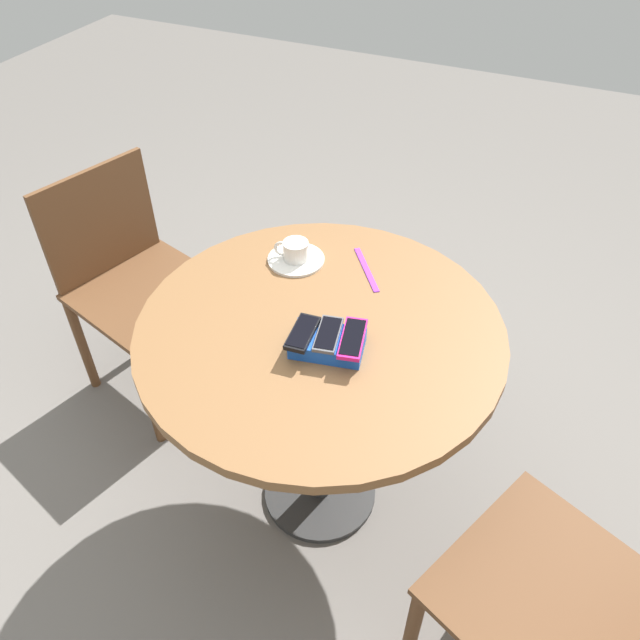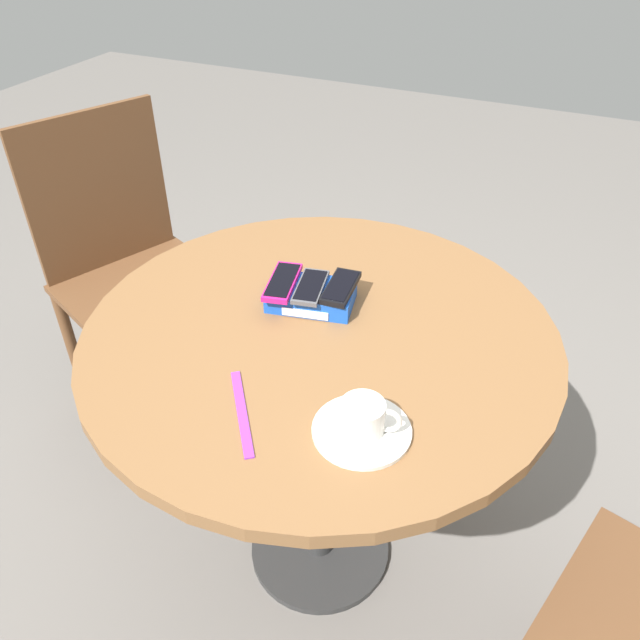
{
  "view_description": "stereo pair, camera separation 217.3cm",
  "coord_description": "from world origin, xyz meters",
  "px_view_note": "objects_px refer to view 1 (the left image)",
  "views": [
    {
      "loc": [
        -0.48,
        1.07,
        1.84
      ],
      "look_at": [
        0.0,
        0.0,
        0.78
      ],
      "focal_mm": 35.0,
      "sensor_mm": 36.0,
      "label": 1
    },
    {
      "loc": [
        0.4,
        -0.89,
        1.52
      ],
      "look_at": [
        0.0,
        0.0,
        0.78
      ],
      "focal_mm": 35.0,
      "sensor_mm": 36.0,
      "label": 2
    }
  ],
  "objects_px": {
    "phone_box": "(328,343)",
    "lanyard_strap": "(366,269)",
    "coffee_cup": "(295,250)",
    "phone_gray": "(328,334)",
    "phone_magenta": "(353,338)",
    "saucer": "(296,259)",
    "chair_near_window": "(136,283)",
    "round_table": "(320,358)",
    "phone_black": "(303,333)",
    "chair_far_side": "(591,618)"
  },
  "relations": [
    {
      "from": "phone_box",
      "to": "lanyard_strap",
      "type": "relative_size",
      "value": 0.94
    },
    {
      "from": "phone_box",
      "to": "coffee_cup",
      "type": "bearing_deg",
      "value": -51.93
    },
    {
      "from": "phone_gray",
      "to": "coffee_cup",
      "type": "bearing_deg",
      "value": -51.59
    },
    {
      "from": "phone_magenta",
      "to": "coffee_cup",
      "type": "relative_size",
      "value": 1.49
    },
    {
      "from": "saucer",
      "to": "chair_near_window",
      "type": "xyz_separation_m",
      "value": [
        0.65,
        -0.02,
        -0.31
      ]
    },
    {
      "from": "phone_box",
      "to": "phone_magenta",
      "type": "distance_m",
      "value": 0.07
    },
    {
      "from": "lanyard_strap",
      "to": "saucer",
      "type": "bearing_deg",
      "value": 11.9
    },
    {
      "from": "round_table",
      "to": "coffee_cup",
      "type": "distance_m",
      "value": 0.33
    },
    {
      "from": "round_table",
      "to": "coffee_cup",
      "type": "height_order",
      "value": "coffee_cup"
    },
    {
      "from": "phone_black",
      "to": "chair_near_window",
      "type": "relative_size",
      "value": 0.16
    },
    {
      "from": "saucer",
      "to": "round_table",
      "type": "bearing_deg",
      "value": 128.04
    },
    {
      "from": "phone_magenta",
      "to": "chair_near_window",
      "type": "bearing_deg",
      "value": -17.75
    },
    {
      "from": "coffee_cup",
      "to": "chair_near_window",
      "type": "height_order",
      "value": "chair_near_window"
    },
    {
      "from": "phone_gray",
      "to": "phone_black",
      "type": "relative_size",
      "value": 1.02
    },
    {
      "from": "phone_box",
      "to": "chair_near_window",
      "type": "bearing_deg",
      "value": -19.65
    },
    {
      "from": "phone_gray",
      "to": "saucer",
      "type": "distance_m",
      "value": 0.37
    },
    {
      "from": "phone_magenta",
      "to": "phone_gray",
      "type": "bearing_deg",
      "value": 8.72
    },
    {
      "from": "phone_gray",
      "to": "phone_black",
      "type": "height_order",
      "value": "phone_black"
    },
    {
      "from": "saucer",
      "to": "lanyard_strap",
      "type": "height_order",
      "value": "saucer"
    },
    {
      "from": "phone_gray",
      "to": "saucer",
      "type": "xyz_separation_m",
      "value": [
        0.23,
        -0.29,
        -0.04
      ]
    },
    {
      "from": "phone_magenta",
      "to": "coffee_cup",
      "type": "distance_m",
      "value": 0.4
    },
    {
      "from": "coffee_cup",
      "to": "lanyard_strap",
      "type": "bearing_deg",
      "value": -168.09
    },
    {
      "from": "phone_black",
      "to": "chair_far_side",
      "type": "relative_size",
      "value": 0.14
    },
    {
      "from": "round_table",
      "to": "chair_near_window",
      "type": "relative_size",
      "value": 1.12
    },
    {
      "from": "chair_near_window",
      "to": "chair_far_side",
      "type": "distance_m",
      "value": 1.7
    },
    {
      "from": "phone_box",
      "to": "phone_black",
      "type": "relative_size",
      "value": 1.47
    },
    {
      "from": "phone_box",
      "to": "chair_near_window",
      "type": "distance_m",
      "value": 0.98
    },
    {
      "from": "chair_near_window",
      "to": "chair_far_side",
      "type": "relative_size",
      "value": 0.89
    },
    {
      "from": "coffee_cup",
      "to": "chair_near_window",
      "type": "relative_size",
      "value": 0.12
    },
    {
      "from": "saucer",
      "to": "coffee_cup",
      "type": "distance_m",
      "value": 0.03
    },
    {
      "from": "saucer",
      "to": "coffee_cup",
      "type": "xyz_separation_m",
      "value": [
        0.0,
        0.0,
        0.03
      ]
    },
    {
      "from": "phone_box",
      "to": "lanyard_strap",
      "type": "height_order",
      "value": "phone_box"
    },
    {
      "from": "phone_magenta",
      "to": "coffee_cup",
      "type": "height_order",
      "value": "coffee_cup"
    },
    {
      "from": "round_table",
      "to": "phone_black",
      "type": "distance_m",
      "value": 0.18
    },
    {
      "from": "phone_gray",
      "to": "phone_black",
      "type": "distance_m",
      "value": 0.06
    },
    {
      "from": "lanyard_strap",
      "to": "chair_near_window",
      "type": "relative_size",
      "value": 0.24
    },
    {
      "from": "phone_black",
      "to": "lanyard_strap",
      "type": "relative_size",
      "value": 0.64
    },
    {
      "from": "coffee_cup",
      "to": "lanyard_strap",
      "type": "xyz_separation_m",
      "value": [
        -0.2,
        -0.04,
        -0.04
      ]
    },
    {
      "from": "phone_magenta",
      "to": "chair_far_side",
      "type": "height_order",
      "value": "chair_far_side"
    },
    {
      "from": "coffee_cup",
      "to": "lanyard_strap",
      "type": "height_order",
      "value": "coffee_cup"
    },
    {
      "from": "phone_black",
      "to": "chair_far_side",
      "type": "xyz_separation_m",
      "value": [
        -0.78,
        0.25,
        -0.31
      ]
    },
    {
      "from": "round_table",
      "to": "chair_far_side",
      "type": "height_order",
      "value": "chair_far_side"
    },
    {
      "from": "round_table",
      "to": "phone_box",
      "type": "distance_m",
      "value": 0.16
    },
    {
      "from": "saucer",
      "to": "phone_magenta",
      "type": "bearing_deg",
      "value": 135.59
    },
    {
      "from": "phone_gray",
      "to": "chair_near_window",
      "type": "distance_m",
      "value": 0.99
    },
    {
      "from": "coffee_cup",
      "to": "chair_far_side",
      "type": "distance_m",
      "value": 1.14
    },
    {
      "from": "round_table",
      "to": "phone_magenta",
      "type": "relative_size",
      "value": 6.37
    },
    {
      "from": "phone_box",
      "to": "chair_far_side",
      "type": "distance_m",
      "value": 0.82
    },
    {
      "from": "saucer",
      "to": "coffee_cup",
      "type": "relative_size",
      "value": 1.63
    },
    {
      "from": "round_table",
      "to": "phone_gray",
      "type": "height_order",
      "value": "phone_gray"
    }
  ]
}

